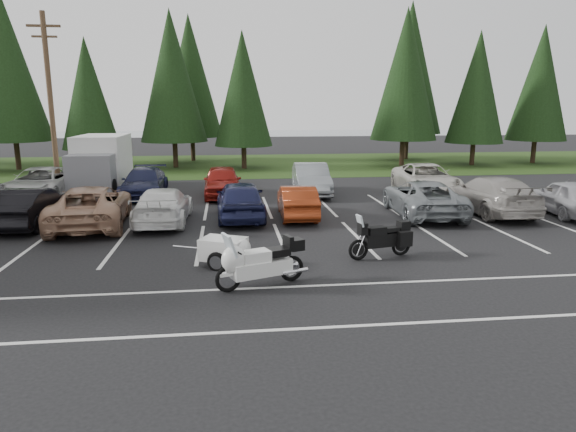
# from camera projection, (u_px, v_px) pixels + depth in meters

# --- Properties ---
(ground) EXTENTS (120.00, 120.00, 0.00)m
(ground) POSITION_uv_depth(u_px,v_px,m) (269.00, 250.00, 16.33)
(ground) COLOR black
(ground) RESTS_ON ground
(grass_strip) EXTENTS (80.00, 16.00, 0.01)m
(grass_strip) POSITION_uv_depth(u_px,v_px,m) (243.00, 165.00, 39.62)
(grass_strip) COLOR #1E3B12
(grass_strip) RESTS_ON ground
(lake_water) EXTENTS (70.00, 50.00, 0.02)m
(lake_water) POSITION_uv_depth(u_px,v_px,m) (265.00, 139.00, 70.17)
(lake_water) COLOR gray
(lake_water) RESTS_ON ground
(utility_pole) EXTENTS (1.60, 0.26, 9.00)m
(utility_pole) POSITION_uv_depth(u_px,v_px,m) (51.00, 101.00, 25.82)
(utility_pole) COLOR #473321
(utility_pole) RESTS_ON ground
(box_truck) EXTENTS (2.40, 5.60, 2.90)m
(box_truck) POSITION_uv_depth(u_px,v_px,m) (99.00, 164.00, 27.22)
(box_truck) COLOR silver
(box_truck) RESTS_ON ground
(stall_markings) EXTENTS (32.00, 16.00, 0.01)m
(stall_markings) POSITION_uv_depth(u_px,v_px,m) (264.00, 234.00, 18.27)
(stall_markings) COLOR silver
(stall_markings) RESTS_ON ground
(conifer_2) EXTENTS (5.10, 5.10, 11.89)m
(conifer_2) POSITION_uv_depth(u_px,v_px,m) (8.00, 69.00, 35.13)
(conifer_2) COLOR #332316
(conifer_2) RESTS_ON ground
(conifer_3) EXTENTS (3.87, 3.87, 9.02)m
(conifer_3) POSITION_uv_depth(u_px,v_px,m) (88.00, 94.00, 34.76)
(conifer_3) COLOR #332316
(conifer_3) RESTS_ON ground
(conifer_4) EXTENTS (4.80, 4.80, 11.17)m
(conifer_4) POSITION_uv_depth(u_px,v_px,m) (172.00, 76.00, 36.59)
(conifer_4) COLOR #332316
(conifer_4) RESTS_ON ground
(conifer_5) EXTENTS (4.14, 4.14, 9.63)m
(conifer_5) POSITION_uv_depth(u_px,v_px,m) (243.00, 89.00, 36.10)
(conifer_5) COLOR #332316
(conifer_5) RESTS_ON ground
(conifer_6) EXTENTS (4.93, 4.93, 11.48)m
(conifer_6) POSITION_uv_depth(u_px,v_px,m) (406.00, 75.00, 37.75)
(conifer_6) COLOR #332316
(conifer_6) RESTS_ON ground
(conifer_7) EXTENTS (4.27, 4.27, 9.94)m
(conifer_7) POSITION_uv_depth(u_px,v_px,m) (477.00, 87.00, 38.29)
(conifer_7) COLOR #332316
(conifer_7) RESTS_ON ground
(conifer_8) EXTENTS (4.53, 4.53, 10.56)m
(conifer_8) POSITION_uv_depth(u_px,v_px,m) (540.00, 83.00, 39.63)
(conifer_8) COLOR #332316
(conifer_8) RESTS_ON ground
(conifer_back_b) EXTENTS (4.97, 4.97, 11.58)m
(conifer_back_b) POSITION_uv_depth(u_px,v_px,m) (190.00, 76.00, 41.12)
(conifer_back_b) COLOR #332316
(conifer_back_b) RESTS_ON ground
(conifer_back_c) EXTENTS (5.50, 5.50, 12.81)m
(conifer_back_c) POSITION_uv_depth(u_px,v_px,m) (410.00, 68.00, 42.38)
(conifer_back_c) COLOR #332316
(conifer_back_c) RESTS_ON ground
(car_near_1) EXTENTS (1.75, 4.55, 1.48)m
(car_near_1) POSITION_uv_depth(u_px,v_px,m) (31.00, 207.00, 19.37)
(car_near_1) COLOR black
(car_near_1) RESTS_ON ground
(car_near_2) EXTENTS (3.03, 5.77, 1.55)m
(car_near_2) POSITION_uv_depth(u_px,v_px,m) (91.00, 206.00, 19.34)
(car_near_2) COLOR #A77D61
(car_near_2) RESTS_ON ground
(car_near_3) EXTENTS (2.06, 4.82, 1.39)m
(car_near_3) POSITION_uv_depth(u_px,v_px,m) (163.00, 206.00, 19.86)
(car_near_3) COLOR silver
(car_near_3) RESTS_ON ground
(car_near_4) EXTENTS (1.96, 4.66, 1.57)m
(car_near_4) POSITION_uv_depth(u_px,v_px,m) (240.00, 200.00, 20.60)
(car_near_4) COLOR #1A1D41
(car_near_4) RESTS_ON ground
(car_near_5) EXTENTS (1.53, 4.05, 1.32)m
(car_near_5) POSITION_uv_depth(u_px,v_px,m) (297.00, 201.00, 20.90)
(car_near_5) COLOR maroon
(car_near_5) RESTS_ON ground
(car_near_6) EXTENTS (2.85, 5.49, 1.48)m
(car_near_6) POSITION_uv_depth(u_px,v_px,m) (423.00, 198.00, 21.25)
(car_near_6) COLOR gray
(car_near_6) RESTS_ON ground
(car_near_7) EXTENTS (2.25, 5.46, 1.58)m
(car_near_7) POSITION_uv_depth(u_px,v_px,m) (491.00, 195.00, 21.70)
(car_near_7) COLOR #A09992
(car_near_7) RESTS_ON ground
(car_near_8) EXTENTS (2.21, 4.57, 1.50)m
(car_near_8) POSITION_uv_depth(u_px,v_px,m) (568.00, 197.00, 21.31)
(car_near_8) COLOR #ACABB0
(car_near_8) RESTS_ON ground
(car_far_0) EXTENTS (2.73, 5.59, 1.53)m
(car_far_0) POSITION_uv_depth(u_px,v_px,m) (41.00, 184.00, 24.92)
(car_far_0) COLOR beige
(car_far_0) RESTS_ON ground
(car_far_1) EXTENTS (2.02, 4.86, 1.40)m
(car_far_1) POSITION_uv_depth(u_px,v_px,m) (144.00, 183.00, 25.70)
(car_far_1) COLOR #161A39
(car_far_1) RESTS_ON ground
(car_far_2) EXTENTS (1.91, 4.54, 1.54)m
(car_far_2) POSITION_uv_depth(u_px,v_px,m) (222.00, 181.00, 25.64)
(car_far_2) COLOR maroon
(car_far_2) RESTS_ON ground
(car_far_3) EXTENTS (1.92, 4.86, 1.57)m
(car_far_3) POSITION_uv_depth(u_px,v_px,m) (311.00, 179.00, 26.29)
(car_far_3) COLOR gray
(car_far_3) RESTS_ON ground
(car_far_4) EXTENTS (2.97, 5.69, 1.53)m
(car_far_4) POSITION_uv_depth(u_px,v_px,m) (426.00, 179.00, 26.50)
(car_far_4) COLOR beige
(car_far_4) RESTS_ON ground
(touring_motorcycle) EXTENTS (2.81, 1.73, 1.49)m
(touring_motorcycle) POSITION_uv_depth(u_px,v_px,m) (261.00, 258.00, 12.85)
(touring_motorcycle) COLOR silver
(touring_motorcycle) RESTS_ON ground
(cargo_trailer) EXTENTS (2.04, 1.65, 0.83)m
(cargo_trailer) POSITION_uv_depth(u_px,v_px,m) (224.00, 252.00, 14.60)
(cargo_trailer) COLOR silver
(cargo_trailer) RESTS_ON ground
(adventure_motorcycle) EXTENTS (2.42, 1.29, 1.40)m
(adventure_motorcycle) POSITION_uv_depth(u_px,v_px,m) (380.00, 235.00, 15.30)
(adventure_motorcycle) COLOR black
(adventure_motorcycle) RESTS_ON ground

